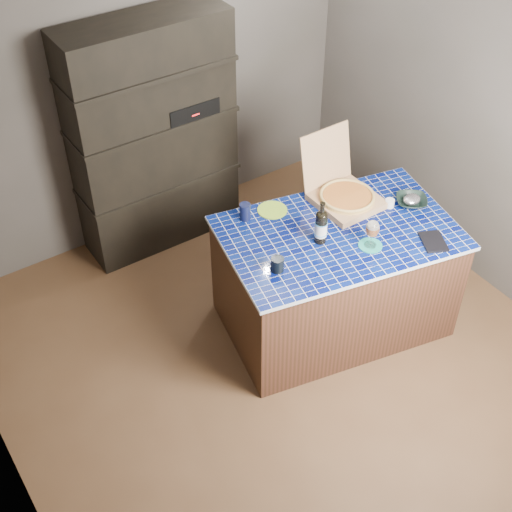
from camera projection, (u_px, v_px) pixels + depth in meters
room at (274, 205)px, 4.02m from camera, size 3.50×3.50×3.50m
shelving_unit at (154, 137)px, 5.20m from camera, size 1.20×0.41×1.80m
kitchen_island at (335, 278)px, 4.80m from camera, size 1.64×1.22×0.81m
pizza_box at (345, 194)px, 4.72m from camera, size 0.40×0.49×0.43m
mead_bottle at (321, 226)px, 4.38m from camera, size 0.08×0.08×0.30m
teal_trivet at (370, 245)px, 4.42m from camera, size 0.15×0.15×0.01m
wine_glass at (373, 229)px, 4.33m from camera, size 0.08×0.08×0.19m
tumbler at (277, 264)px, 4.23m from camera, size 0.08×0.08×0.09m
dvd_case at (433, 242)px, 4.44m from camera, size 0.21×0.24×0.02m
bowl at (411, 201)px, 4.73m from camera, size 0.29×0.29×0.05m
foil_contents at (412, 200)px, 4.72m from camera, size 0.13×0.11×0.06m
white_jar at (390, 203)px, 4.71m from camera, size 0.06×0.06×0.05m
navy_cup at (245, 212)px, 4.59m from camera, size 0.07×0.07×0.11m
green_trivet at (272, 210)px, 4.69m from camera, size 0.20×0.20×0.01m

